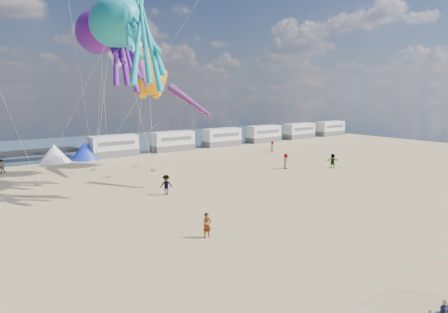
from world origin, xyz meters
TOP-DOWN VIEW (x-y plane):
  - ground at (0.00, 0.00)m, footprint 120.00×120.00m
  - water at (0.00, 55.00)m, footprint 120.00×120.00m
  - motorhome_0 at (6.00, 40.00)m, footprint 6.60×2.50m
  - motorhome_1 at (15.50, 40.00)m, footprint 6.60×2.50m
  - motorhome_2 at (25.00, 40.00)m, footprint 6.60×2.50m
  - motorhome_3 at (34.50, 40.00)m, footprint 6.60×2.50m
  - motorhome_4 at (44.00, 40.00)m, footprint 6.60×2.50m
  - motorhome_5 at (53.50, 40.00)m, footprint 6.60×2.50m
  - tent_white at (-2.00, 40.00)m, footprint 4.00×4.00m
  - tent_blue at (2.00, 40.00)m, footprint 4.00×4.00m
  - rope_line at (0.00, -5.00)m, footprint 34.00×0.03m
  - standing_person at (-1.50, 5.59)m, footprint 0.59×0.40m
  - beachgoer_0 at (27.26, 30.04)m, footprint 0.53×0.67m
  - beachgoer_1 at (-8.65, 35.86)m, footprint 0.83×0.59m
  - beachgoer_2 at (1.60, 16.55)m, footprint 1.06×0.95m
  - beachgoer_4 at (23.66, 15.81)m, footprint 1.12×0.84m
  - beachgoer_6 at (18.94, 18.96)m, footprint 0.73×0.79m
  - sandbag_a at (-6.64, 27.33)m, footprint 0.50×0.35m
  - sandbag_b at (0.25, 26.54)m, footprint 0.50×0.35m
  - sandbag_c at (5.61, 26.86)m, footprint 0.50×0.35m
  - sandbag_d at (5.10, 30.54)m, footprint 0.50×0.35m
  - sandbag_e at (0.27, 31.39)m, footprint 0.50×0.35m
  - kite_octopus_teal at (0.08, 22.56)m, footprint 4.33×9.86m
  - kite_octopus_purple at (0.65, 28.76)m, footprint 6.81×10.59m
  - kite_panda at (2.83, 27.73)m, footprint 4.92×4.71m
  - kite_teddy_orange at (7.16, 30.64)m, footprint 5.91×5.67m
  - windsock_mid at (4.74, 27.09)m, footprint 3.13×6.35m
  - windsock_right at (5.45, 18.66)m, footprint 2.60×5.40m

SIDE VIEW (x-z plane):
  - ground at x=0.00m, z-range 0.00..0.00m
  - water at x=0.00m, z-range 0.02..0.02m
  - rope_line at x=0.00m, z-range 0.00..0.04m
  - sandbag_a at x=-6.64m, z-range 0.00..0.22m
  - sandbag_b at x=0.25m, z-range 0.00..0.22m
  - sandbag_c at x=5.61m, z-range 0.00..0.22m
  - sandbag_d at x=5.10m, z-range 0.00..0.22m
  - sandbag_e at x=0.27m, z-range 0.00..0.22m
  - standing_person at x=-1.50m, z-range 0.00..1.59m
  - beachgoer_1 at x=-8.65m, z-range 0.00..1.61m
  - beachgoer_0 at x=27.26m, z-range 0.00..1.61m
  - beachgoer_4 at x=23.66m, z-range 0.00..1.77m
  - beachgoer_2 at x=1.60m, z-range 0.00..1.78m
  - beachgoer_6 at x=18.94m, z-range 0.00..1.80m
  - tent_white at x=-2.00m, z-range 0.00..2.40m
  - tent_blue at x=2.00m, z-range 0.00..2.40m
  - motorhome_0 at x=6.00m, z-range 0.00..3.00m
  - motorhome_1 at x=15.50m, z-range 0.00..3.00m
  - motorhome_2 at x=25.00m, z-range 0.00..3.00m
  - motorhome_3 at x=34.50m, z-range 0.00..3.00m
  - motorhome_4 at x=44.00m, z-range 0.00..3.00m
  - motorhome_5 at x=53.50m, z-range 0.00..3.00m
  - windsock_right at x=5.45m, z-range 5.44..10.84m
  - kite_teddy_orange at x=7.16m, z-range 7.12..14.38m
  - windsock_mid at x=4.74m, z-range 7.78..14.18m
  - kite_panda at x=2.83m, z-range 10.66..16.82m
  - kite_octopus_purple at x=0.65m, z-range 9.76..20.96m
  - kite_octopus_teal at x=0.08m, z-range 9.81..21.02m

